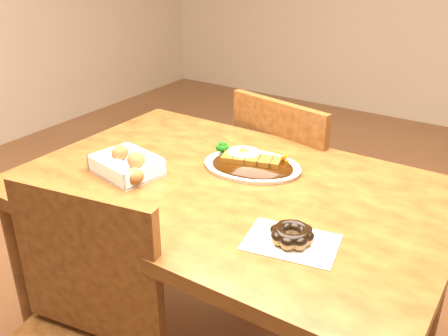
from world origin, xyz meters
The scene contains 5 objects.
table centered at (0.00, 0.00, 0.65)m, with size 1.20×0.80×0.75m.
chair_far centered at (-0.04, 0.54, 0.48)m, with size 0.49×0.49×0.87m.
katsu_curry_plate centered at (-0.01, 0.13, 0.76)m, with size 0.33×0.26×0.06m.
donut_box centered at (-0.30, -0.10, 0.78)m, with size 0.22×0.18×0.05m.
pon_de_ring centered at (0.27, -0.17, 0.77)m, with size 0.23×0.18×0.04m.
Camera 1 is at (0.67, -1.05, 1.39)m, focal length 40.00 mm.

